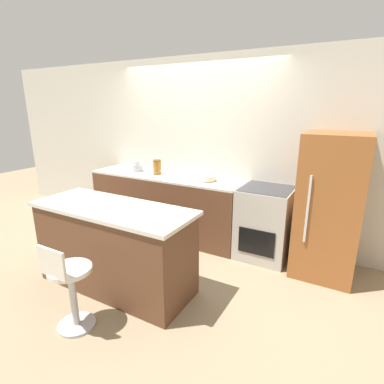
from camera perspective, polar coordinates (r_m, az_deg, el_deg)
The scene contains 10 objects.
ground_plane at distance 4.33m, azimuth -3.29°, elevation -10.18°, with size 14.00×14.00×0.00m, color #998466.
wall_back at distance 4.52m, azimuth 1.17°, elevation 8.26°, with size 8.00×0.06×2.60m.
back_counter at distance 4.60m, azimuth -4.90°, elevation -2.38°, with size 2.39×0.64×0.93m.
kitchen_island at distance 3.36m, azimuth -14.49°, elevation -10.10°, with size 1.77×0.69×0.92m.
oven_range at distance 4.00m, azimuth 13.64°, elevation -5.71°, with size 0.64×0.65×0.93m.
refrigerator at distance 3.74m, azimuth 24.71°, elevation -2.48°, with size 0.67×0.73×1.65m.
stool_chair at distance 2.91m, azimuth -22.31°, elevation -16.33°, with size 0.37×0.37×0.84m.
kettle at distance 4.78m, azimuth -10.48°, elevation 4.82°, with size 0.17×0.17×0.19m.
mixing_bowl at distance 4.12m, azimuth 2.97°, elevation 2.75°, with size 0.23×0.23×0.07m.
canister_jar at distance 4.53m, azimuth -6.66°, elevation 4.79°, with size 0.12×0.12×0.21m.
Camera 1 is at (2.11, -3.26, 1.92)m, focal length 28.00 mm.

